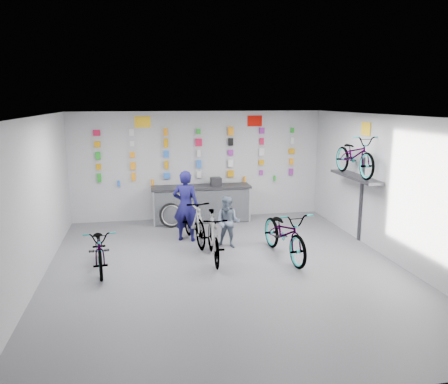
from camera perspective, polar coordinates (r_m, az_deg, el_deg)
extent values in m
plane|color=#57575D|center=(8.82, 0.27, -10.01)|extent=(8.00, 8.00, 0.00)
plane|color=white|center=(8.19, 0.29, 9.87)|extent=(8.00, 8.00, 0.00)
plane|color=silver|center=(12.26, -3.33, 3.49)|extent=(7.00, 0.00, 7.00)
plane|color=silver|center=(4.68, 9.93, -10.76)|extent=(7.00, 0.00, 7.00)
plane|color=silver|center=(8.45, -23.72, -1.36)|extent=(0.00, 8.00, 8.00)
plane|color=silver|center=(9.67, 21.09, 0.42)|extent=(0.00, 8.00, 8.00)
cube|color=black|center=(12.02, -2.99, -1.78)|extent=(2.60, 0.60, 0.90)
cube|color=silver|center=(11.73, -2.79, -1.98)|extent=(2.60, 0.02, 0.90)
cube|color=silver|center=(11.62, -9.15, -2.24)|extent=(0.04, 0.04, 0.96)
cube|color=silver|center=(11.97, 3.38, -1.69)|extent=(0.04, 0.04, 0.96)
cube|color=black|center=(11.91, -3.02, 0.65)|extent=(2.70, 0.66, 0.06)
cube|color=green|center=(12.18, -15.97, 1.80)|extent=(0.10, 0.06, 0.23)
cube|color=orange|center=(12.13, -11.74, 1.97)|extent=(0.10, 0.06, 0.22)
cube|color=blue|center=(12.15, -7.49, 2.13)|extent=(0.18, 0.06, 0.16)
cube|color=silver|center=(12.23, -3.28, 2.28)|extent=(0.12, 0.06, 0.18)
cube|color=#D18905|center=(12.38, 0.86, 2.42)|extent=(0.17, 0.06, 0.18)
cube|color=#88228C|center=(12.59, 4.88, 2.53)|extent=(0.09, 0.06, 0.14)
cube|color=#88228C|center=(12.86, 8.74, 2.64)|extent=(0.12, 0.06, 0.18)
cube|color=#D18905|center=(12.13, -16.05, 3.19)|extent=(0.12, 0.06, 0.15)
cube|color=orange|center=(12.08, -11.80, 3.37)|extent=(0.13, 0.06, 0.19)
cube|color=#D18905|center=(12.10, -7.53, 3.53)|extent=(0.10, 0.06, 0.22)
cube|color=blue|center=(12.19, -3.29, 3.67)|extent=(0.13, 0.06, 0.23)
cube|color=silver|center=(12.33, 0.86, 3.79)|extent=(0.14, 0.06, 0.22)
cube|color=#D18905|center=(12.55, 4.90, 3.89)|extent=(0.14, 0.06, 0.14)
cube|color=orange|center=(12.82, 8.79, 3.96)|extent=(0.11, 0.06, 0.17)
cube|color=green|center=(12.10, -16.13, 4.60)|extent=(0.13, 0.06, 0.20)
cube|color=orange|center=(12.04, -11.86, 4.78)|extent=(0.13, 0.06, 0.15)
cube|color=blue|center=(12.06, -7.57, 4.94)|extent=(0.15, 0.06, 0.19)
cube|color=silver|center=(12.15, -3.31, 5.07)|extent=(0.10, 0.06, 0.19)
cube|color=#88228C|center=(12.30, 0.87, 5.17)|extent=(0.15, 0.06, 0.16)
cube|color=silver|center=(12.51, 4.93, 5.25)|extent=(0.15, 0.06, 0.21)
cube|color=#D18905|center=(12.78, 8.83, 5.29)|extent=(0.17, 0.06, 0.14)
cube|color=#D18905|center=(12.06, -16.22, 6.01)|extent=(0.15, 0.06, 0.15)
cube|color=silver|center=(12.01, -11.92, 6.20)|extent=(0.11, 0.06, 0.14)
cube|color=#D18905|center=(12.03, -7.61, 6.36)|extent=(0.11, 0.06, 0.24)
cube|color=#C3133B|center=(12.11, -3.33, 6.48)|extent=(0.18, 0.06, 0.21)
cube|color=black|center=(12.26, 0.87, 6.57)|extent=(0.14, 0.06, 0.21)
cube|color=#C3133B|center=(12.48, 4.95, 6.62)|extent=(0.11, 0.06, 0.19)
cube|color=silver|center=(12.75, 8.87, 6.63)|extent=(0.10, 0.06, 0.18)
cube|color=#C3133B|center=(12.04, -16.30, 7.43)|extent=(0.18, 0.06, 0.16)
cube|color=silver|center=(11.99, -11.98, 7.63)|extent=(0.13, 0.06, 0.18)
cube|color=orange|center=(12.01, -7.65, 7.79)|extent=(0.10, 0.06, 0.20)
cube|color=green|center=(12.09, -3.34, 7.90)|extent=(0.11, 0.06, 0.14)
cube|color=orange|center=(12.24, 0.88, 7.97)|extent=(0.15, 0.06, 0.23)
cube|color=#88228C|center=(12.45, 4.97, 7.99)|extent=(0.14, 0.06, 0.17)
cube|color=green|center=(12.73, 8.92, 7.98)|extent=(0.10, 0.06, 0.15)
cylinder|color=blue|center=(12.16, -13.59, 1.09)|extent=(0.07, 0.07, 0.16)
cylinder|color=orange|center=(12.14, -9.35, 1.26)|extent=(0.07, 0.07, 0.16)
cylinder|color=green|center=(12.30, -1.41, 1.55)|extent=(0.07, 0.07, 0.16)
cylinder|color=orange|center=(12.48, 2.68, 1.69)|extent=(0.07, 0.07, 0.16)
cylinder|color=green|center=(12.71, 6.62, 1.81)|extent=(0.07, 0.07, 0.16)
cube|color=#333338|center=(10.58, 16.80, 1.93)|extent=(0.38, 1.90, 0.06)
cube|color=#333338|center=(10.77, 17.47, -0.93)|extent=(0.04, 0.10, 2.00)
cube|color=yellow|center=(12.02, -10.59, 8.99)|extent=(0.42, 0.02, 0.30)
cube|color=red|center=(12.43, 4.04, 9.25)|extent=(0.42, 0.02, 0.30)
cube|color=yellow|center=(10.54, 18.03, 7.85)|extent=(0.02, 0.40, 0.30)
imported|color=gray|center=(8.97, -15.89, -7.04)|extent=(0.79, 1.76, 0.90)
imported|color=gray|center=(9.12, -1.39, -5.84)|extent=(0.56, 1.72, 1.02)
imported|color=gray|center=(9.38, 7.93, -5.32)|extent=(0.92, 2.09, 1.06)
imported|color=gray|center=(10.22, -3.95, -3.67)|extent=(0.77, 1.89, 1.10)
imported|color=gray|center=(10.49, 16.72, 4.63)|extent=(0.63, 1.80, 0.95)
imported|color=#131046|center=(10.34, -5.02, -1.81)|extent=(0.72, 0.60, 1.69)
imported|color=slate|center=(9.87, 0.51, -3.98)|extent=(0.71, 0.65, 1.18)
torus|color=black|center=(11.61, -6.87, -3.03)|extent=(0.69, 0.36, 0.65)
torus|color=silver|center=(11.61, -6.87, -3.03)|extent=(0.56, 0.27, 0.52)
cube|color=black|center=(11.95, -1.07, 1.39)|extent=(0.29, 0.31, 0.22)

